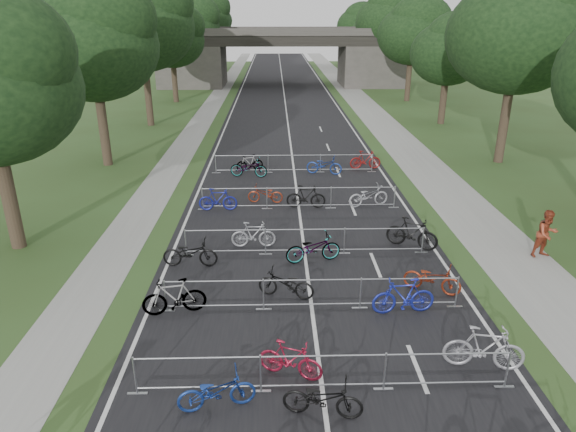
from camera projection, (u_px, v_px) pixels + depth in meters
name	position (u px, v px, depth m)	size (l,w,h in m)	color
road	(285.00, 105.00, 52.58)	(11.00, 140.00, 0.01)	black
sidewalk_right	(363.00, 104.00, 52.78)	(3.00, 140.00, 0.01)	gray
sidewalk_left	(212.00, 105.00, 52.40)	(2.00, 140.00, 0.01)	gray
lane_markings	(285.00, 105.00, 52.58)	(0.12, 140.00, 0.00)	silver
overpass_bridge	(283.00, 57.00, 65.21)	(31.00, 8.00, 7.05)	#403E39
tree_left_1	(93.00, 41.00, 29.10)	(7.56, 7.56, 11.53)	#33261C
tree_right_1	(521.00, 29.00, 29.48)	(8.18, 8.18, 12.47)	#33261C
tree_left_2	(142.00, 22.00, 39.95)	(8.40, 8.40, 12.81)	#33261C
tree_right_2	(450.00, 50.00, 41.35)	(6.16, 6.16, 9.39)	#33261C
tree_left_3	(172.00, 37.00, 51.70)	(6.72, 6.72, 10.25)	#33261C
tree_right_3	(414.00, 32.00, 52.13)	(7.17, 7.17, 10.93)	#33261C
tree_left_4	(190.00, 26.00, 62.54)	(7.56, 7.56, 11.53)	#33261C
tree_right_4	(389.00, 20.00, 62.92)	(8.18, 8.18, 12.47)	#33261C
tree_left_5	(202.00, 17.00, 73.38)	(8.40, 8.40, 12.81)	#33261C
tree_right_5	(371.00, 33.00, 74.79)	(6.16, 6.16, 9.39)	#33261C
tree_left_6	(212.00, 27.00, 85.13)	(6.72, 6.72, 10.25)	#33261C
tree_right_6	(359.00, 24.00, 85.57)	(7.17, 7.17, 10.93)	#33261C
barrier_row_2	(323.00, 373.00, 12.63)	(9.70, 0.08, 1.10)	#9EA1A6
barrier_row_3	(312.00, 294.00, 16.16)	(9.70, 0.08, 1.10)	#9EA1A6
barrier_row_4	(305.00, 241.00, 19.87)	(9.70, 0.08, 1.10)	#9EA1A6
barrier_row_5	(299.00, 198.00, 24.52)	(9.70, 0.08, 1.10)	#9EA1A6
barrier_row_6	(294.00, 164.00, 30.09)	(9.70, 0.08, 1.10)	#9EA1A6
bike_8	(217.00, 391.00, 12.10)	(0.65, 1.86, 0.98)	navy
bike_9	(290.00, 360.00, 13.14)	(0.49, 1.74, 1.05)	maroon
bike_10	(323.00, 398.00, 11.86)	(0.66, 1.89, 0.99)	black
bike_11	(484.00, 348.00, 13.41)	(0.59, 2.10, 1.26)	#A3A2A9
bike_12	(174.00, 297.00, 15.90)	(0.56, 1.98, 1.19)	#9EA1A6
bike_13	(286.00, 284.00, 16.85)	(0.66, 1.90, 1.00)	black
bike_14	(404.00, 296.00, 15.92)	(0.56, 2.00, 1.20)	#1C279D
bike_15	(432.00, 278.00, 17.19)	(0.67, 1.91, 1.01)	maroon
bike_16	(190.00, 253.00, 18.93)	(0.71, 2.03, 1.07)	black
bike_17	(253.00, 235.00, 20.48)	(0.51, 1.79, 1.08)	#999AA0
bike_18	(313.00, 248.00, 19.27)	(0.74, 2.12, 1.11)	#9EA1A6
bike_19	(412.00, 233.00, 20.40)	(0.59, 2.10, 1.26)	black
bike_20	(218.00, 200.00, 24.29)	(0.52, 1.83, 1.10)	navy
bike_21	(265.00, 194.00, 25.31)	(0.60, 1.74, 0.91)	maroon
bike_22	(306.00, 197.00, 24.61)	(0.53, 1.89, 1.13)	black
bike_23	(368.00, 196.00, 24.85)	(0.71, 2.03, 1.07)	#A7A7AF
bike_24	(249.00, 168.00, 29.27)	(0.74, 2.13, 1.12)	#9EA1A6
bike_25	(250.00, 163.00, 30.45)	(0.46, 1.62, 0.97)	#9EA1A6
bike_26	(324.00, 165.00, 29.80)	(0.72, 2.07, 1.09)	navy
bike_27	(365.00, 160.00, 30.76)	(0.53, 1.87, 1.12)	maroon
pedestrian_b	(547.00, 234.00, 19.53)	(0.92, 0.72, 1.90)	maroon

